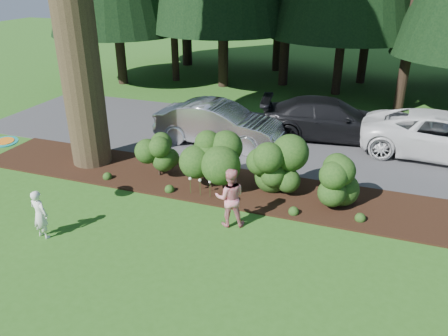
# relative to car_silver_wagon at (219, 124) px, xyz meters

# --- Properties ---
(ground) EXTENTS (80.00, 80.00, 0.00)m
(ground) POSITION_rel_car_silver_wagon_xyz_m (1.21, -6.39, -0.79)
(ground) COLOR #2B5D1A
(ground) RESTS_ON ground
(mulch_bed) EXTENTS (16.00, 2.50, 0.05)m
(mulch_bed) POSITION_rel_car_silver_wagon_xyz_m (1.21, -3.14, -0.77)
(mulch_bed) COLOR black
(mulch_bed) RESTS_ON ground
(driveway) EXTENTS (22.00, 6.00, 0.03)m
(driveway) POSITION_rel_car_silver_wagon_xyz_m (1.21, 1.11, -0.78)
(driveway) COLOR #38383A
(driveway) RESTS_ON ground
(shrub_row) EXTENTS (6.53, 1.60, 1.61)m
(shrub_row) POSITION_rel_car_silver_wagon_xyz_m (1.98, -3.25, 0.02)
(shrub_row) COLOR #1A3C12
(shrub_row) RESTS_ON ground
(lily_cluster) EXTENTS (0.69, 0.09, 0.57)m
(lily_cluster) POSITION_rel_car_silver_wagon_xyz_m (0.91, -3.99, -0.30)
(lily_cluster) COLOR #1A3C12
(lily_cluster) RESTS_ON ground
(car_silver_wagon) EXTENTS (4.69, 1.80, 1.52)m
(car_silver_wagon) POSITION_rel_car_silver_wagon_xyz_m (0.00, 0.00, 0.00)
(car_silver_wagon) COLOR silver
(car_silver_wagon) RESTS_ON driveway
(car_white_suv) EXTENTS (5.55, 2.83, 1.50)m
(car_white_suv) POSITION_rel_car_silver_wagon_xyz_m (7.59, 1.41, -0.01)
(car_white_suv) COLOR white
(car_white_suv) RESTS_ON driveway
(car_dark_suv) EXTENTS (5.39, 2.83, 1.49)m
(car_dark_suv) POSITION_rel_car_silver_wagon_xyz_m (3.70, 1.97, -0.02)
(car_dark_suv) COLOR black
(car_dark_suv) RESTS_ON driveway
(child) EXTENTS (0.49, 0.35, 1.25)m
(child) POSITION_rel_car_silver_wagon_xyz_m (-1.88, -7.15, -0.17)
(child) COLOR white
(child) RESTS_ON ground
(adult) EXTENTS (0.90, 0.80, 1.55)m
(adult) POSITION_rel_car_silver_wagon_xyz_m (2.18, -5.10, -0.02)
(adult) COLOR red
(adult) RESTS_ON ground
(frisbee) EXTENTS (0.57, 0.57, 0.10)m
(frisbee) POSITION_rel_car_silver_wagon_xyz_m (-2.74, -6.88, 1.47)
(frisbee) COLOR teal
(frisbee) RESTS_ON ground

